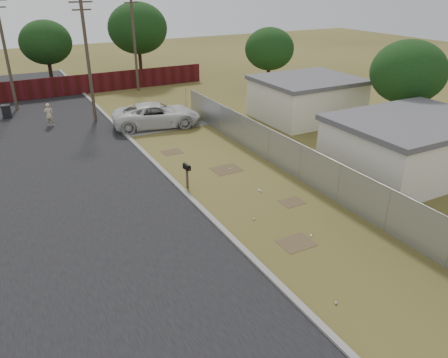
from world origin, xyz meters
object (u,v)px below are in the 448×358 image
pickup_truck (157,115)px  pedestrian (49,115)px  mailbox (187,169)px  trash_bin (6,111)px

pickup_truck → pedestrian: 7.86m
mailbox → pickup_truck: size_ratio=0.21×
trash_bin → pedestrian: bearing=-54.5°
mailbox → pedestrian: pedestrian is taller
pickup_truck → trash_bin: (-9.49, 7.59, -0.35)m
pickup_truck → pedestrian: size_ratio=3.71×
pickup_truck → trash_bin: 12.15m
pedestrian → mailbox: bearing=118.2°
mailbox → pickup_truck: 10.69m
pickup_truck → pedestrian: pickup_truck is taller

